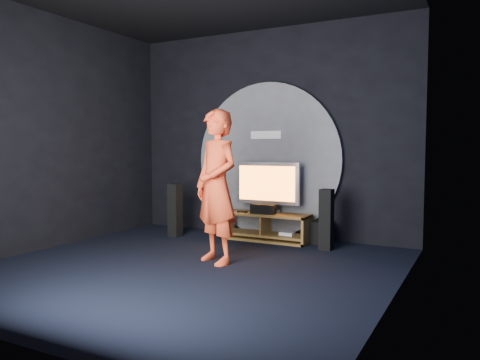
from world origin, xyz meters
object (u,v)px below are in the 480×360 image
object	(u,v)px
media_console	(266,229)
tv	(267,185)
tower_speaker_left	(175,210)
subwoofer	(320,232)
player	(216,186)
tower_speaker_right	(326,219)

from	to	relation	value
media_console	tv	bearing A→B (deg)	95.81
media_console	tower_speaker_left	bearing A→B (deg)	-164.83
tower_speaker_left	subwoofer	distance (m)	2.43
subwoofer	player	xyz separation A→B (m)	(-0.81, -1.83, 0.83)
tower_speaker_left	subwoofer	size ratio (longest dim) A/B	2.59
subwoofer	media_console	bearing A→B (deg)	-166.66
media_console	subwoofer	distance (m)	0.87
media_console	tower_speaker_left	world-z (taller)	tower_speaker_left
tower_speaker_right	tv	bearing A→B (deg)	165.90
media_console	player	xyz separation A→B (m)	(0.04, -1.63, 0.81)
media_console	subwoofer	bearing A→B (deg)	13.34
media_console	tv	world-z (taller)	tv
tv	tower_speaker_left	xyz separation A→B (m)	(-1.49, -0.47, -0.45)
tower_speaker_left	subwoofer	xyz separation A→B (m)	(2.34, 0.61, -0.28)
media_console	subwoofer	xyz separation A→B (m)	(0.84, 0.20, -0.02)
tower_speaker_right	player	distance (m)	1.85
tv	subwoofer	world-z (taller)	tv
media_console	tower_speaker_right	xyz separation A→B (m)	(1.07, -0.20, 0.26)
tower_speaker_right	subwoofer	bearing A→B (deg)	119.73
tower_speaker_right	subwoofer	world-z (taller)	tower_speaker_right
tv	tower_speaker_left	size ratio (longest dim) A/B	1.22
player	tv	bearing A→B (deg)	116.04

